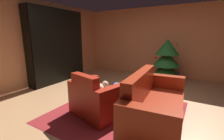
# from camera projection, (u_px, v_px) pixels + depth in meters

# --- Properties ---
(ground_plane) EXTENTS (7.21, 7.21, 0.00)m
(ground_plane) POSITION_uv_depth(u_px,v_px,m) (127.00, 106.00, 3.36)
(ground_plane) COLOR tan
(wall_back) EXTENTS (6.11, 0.06, 2.51)m
(wall_back) POSITION_uv_depth(u_px,v_px,m) (163.00, 42.00, 5.65)
(wall_back) COLOR #D68551
(wall_back) RESTS_ON ground
(wall_left) EXTENTS (0.06, 6.13, 2.51)m
(wall_left) POSITION_uv_depth(u_px,v_px,m) (34.00, 44.00, 4.57)
(wall_left) COLOR #D68551
(wall_left) RESTS_ON ground
(area_rug) EXTENTS (2.36, 2.33, 0.01)m
(area_rug) POSITION_uv_depth(u_px,v_px,m) (117.00, 112.00, 3.10)
(area_rug) COLOR maroon
(area_rug) RESTS_ON ground
(bookshelf_unit) EXTENTS (0.36, 1.98, 2.29)m
(bookshelf_unit) POSITION_uv_depth(u_px,v_px,m) (61.00, 47.00, 5.11)
(bookshelf_unit) COLOR black
(bookshelf_unit) RESTS_ON ground
(armchair_red) EXTENTS (1.09, 0.90, 0.83)m
(armchair_red) POSITION_uv_depth(u_px,v_px,m) (96.00, 100.00, 2.94)
(armchair_red) COLOR maroon
(armchair_red) RESTS_ON ground
(couch_red) EXTENTS (0.91, 1.88, 0.90)m
(couch_red) POSITION_uv_depth(u_px,v_px,m) (154.00, 107.00, 2.60)
(couch_red) COLOR maroon
(couch_red) RESTS_ON ground
(coffee_table) EXTENTS (0.64, 0.64, 0.44)m
(coffee_table) POSITION_uv_depth(u_px,v_px,m) (118.00, 92.00, 3.08)
(coffee_table) COLOR black
(coffee_table) RESTS_ON ground
(book_stack_on_table) EXTENTS (0.23, 0.18, 0.14)m
(book_stack_on_table) POSITION_uv_depth(u_px,v_px,m) (119.00, 87.00, 3.01)
(book_stack_on_table) COLOR gray
(book_stack_on_table) RESTS_ON coffee_table
(bottle_on_table) EXTENTS (0.07, 0.07, 0.26)m
(bottle_on_table) POSITION_uv_depth(u_px,v_px,m) (127.00, 84.00, 3.10)
(bottle_on_table) COLOR navy
(bottle_on_table) RESTS_ON coffee_table
(decorated_tree) EXTENTS (0.95, 0.95, 1.38)m
(decorated_tree) POSITION_uv_depth(u_px,v_px,m) (166.00, 60.00, 5.00)
(decorated_tree) COLOR brown
(decorated_tree) RESTS_ON ground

